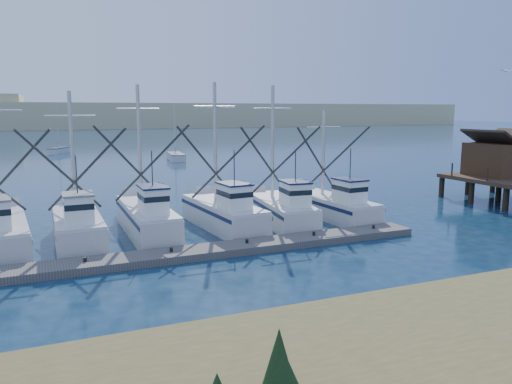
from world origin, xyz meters
TOP-DOWN VIEW (x-y plane):
  - ground at (0.00, 0.00)m, footprint 500.00×500.00m
  - floating_dock at (-6.48, 6.17)m, footprint 28.04×2.35m
  - dune_ridge at (0.00, 210.00)m, footprint 360.00×60.00m
  - trawler_fleet at (-6.55, 11.07)m, footprint 27.64×8.76m
  - sailboat_near at (5.45, 54.16)m, footprint 2.57×6.79m
  - sailboat_far at (-9.97, 72.79)m, footprint 3.82×5.76m
  - flying_gull at (18.60, 9.48)m, footprint 1.09×0.20m

SIDE VIEW (x-z plane):
  - ground at x=0.00m, z-range 0.00..0.00m
  - floating_dock at x=-6.48m, z-range 0.00..0.37m
  - sailboat_near at x=5.45m, z-range -3.56..4.54m
  - sailboat_far at x=-9.97m, z-range -3.55..4.55m
  - trawler_fleet at x=-6.55m, z-range -3.51..5.42m
  - dune_ridge at x=0.00m, z-range 0.00..10.00m
  - flying_gull at x=18.60m, z-range 9.85..10.05m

